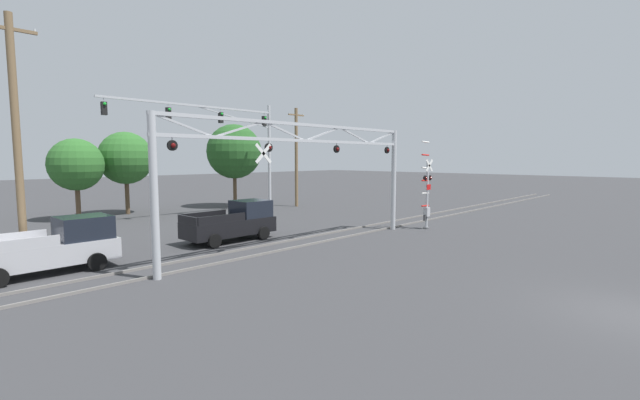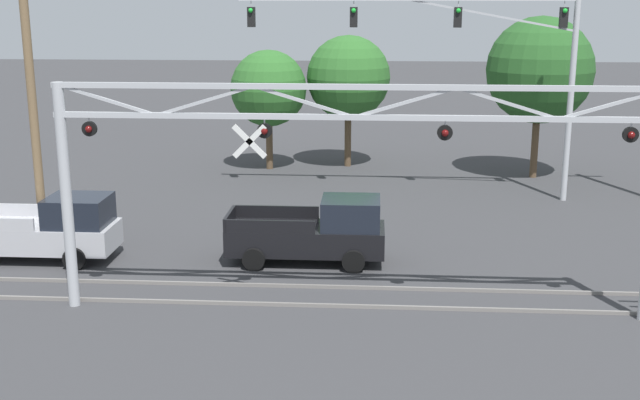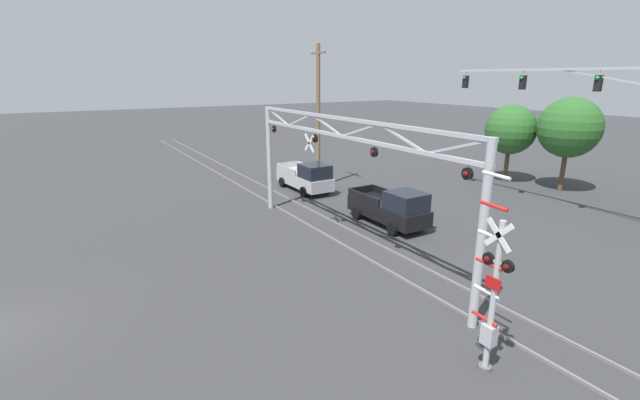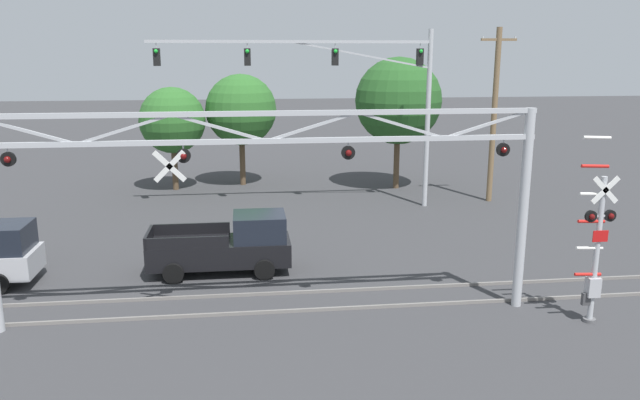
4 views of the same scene
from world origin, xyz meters
The scene contains 10 objects.
rail_track_near centered at (0.00, 13.26, 0.05)m, with size 80.00×0.08×0.10m, color gray.
rail_track_far centered at (0.00, 14.69, 0.05)m, with size 80.00×0.08×0.10m, color gray.
crossing_gantry centered at (-0.01, 12.98, 4.06)m, with size 15.18×0.30×5.96m.
crossing_signal_mast centered at (8.98, 11.59, 2.08)m, with size 1.16×0.35×5.34m.
traffic_signal_span centered at (4.85, 25.58, 6.06)m, with size 13.29×0.39×8.56m.
pickup_truck_lead centered at (-1.24, 17.05, 0.96)m, with size 4.86×2.06×2.05m.
utility_pole_right centered at (11.86, 26.22, 4.49)m, with size 1.80×0.28×8.68m.
background_tree_beyond_span centered at (-0.76, 31.87, 4.31)m, with size 4.00×4.00×6.32m.
background_tree_far_left_verge centered at (7.84, 29.89, 4.88)m, with size 4.76×4.76×7.26m.
background_tree_far_right_verge centered at (-4.49, 30.97, 3.86)m, with size 3.60×3.60×5.67m.
Camera 4 is at (-0.60, -3.84, 7.48)m, focal length 35.00 mm.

